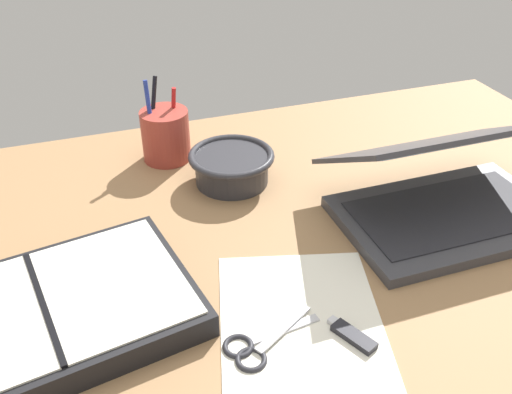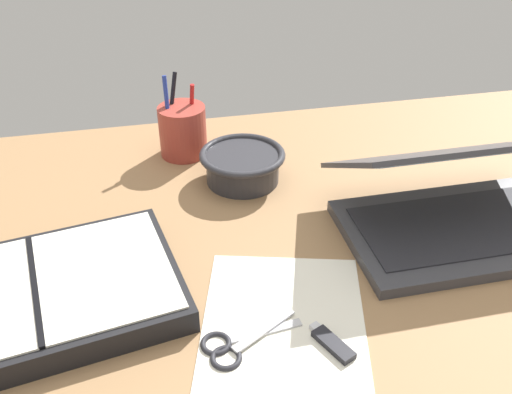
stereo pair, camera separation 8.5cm
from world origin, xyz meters
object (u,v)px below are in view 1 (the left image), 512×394
object	(u,v)px
planner	(46,316)
bowl	(232,166)
laptop	(444,190)
pen_cup	(165,135)
scissors	(255,347)

from	to	relation	value
planner	bowl	bearing A→B (deg)	28.67
laptop	pen_cup	distance (cm)	50.74
laptop	bowl	xyz separation A→B (cm)	(-29.23, 20.91, -1.40)
laptop	scissors	xyz separation A→B (cm)	(-38.02, -17.27, -4.31)
laptop	planner	world-z (taller)	laptop
laptop	bowl	world-z (taller)	laptop
laptop	pen_cup	world-z (taller)	laptop
scissors	laptop	bearing A→B (deg)	5.61
planner	scissors	bearing A→B (deg)	-37.18
laptop	pen_cup	bearing A→B (deg)	138.90
laptop	bowl	bearing A→B (deg)	144.11
planner	laptop	bearing A→B (deg)	-5.31
pen_cup	scissors	distance (cm)	50.63
laptop	scissors	size ratio (longest dim) A/B	2.63
pen_cup	planner	world-z (taller)	pen_cup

